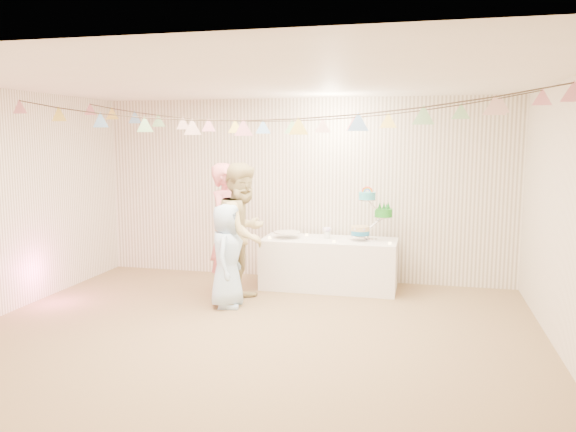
% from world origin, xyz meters
% --- Properties ---
extents(floor, '(6.00, 6.00, 0.00)m').
position_xyz_m(floor, '(0.00, 0.00, 0.00)').
color(floor, olive).
rests_on(floor, ground).
extents(ceiling, '(6.00, 6.00, 0.00)m').
position_xyz_m(ceiling, '(0.00, 0.00, 2.60)').
color(ceiling, white).
rests_on(ceiling, ground).
extents(back_wall, '(6.00, 6.00, 0.00)m').
position_xyz_m(back_wall, '(0.00, 2.50, 1.30)').
color(back_wall, white).
rests_on(back_wall, ground).
extents(front_wall, '(6.00, 6.00, 0.00)m').
position_xyz_m(front_wall, '(0.00, -2.50, 1.30)').
color(front_wall, white).
rests_on(front_wall, ground).
extents(right_wall, '(5.00, 5.00, 0.00)m').
position_xyz_m(right_wall, '(3.00, 0.00, 1.30)').
color(right_wall, white).
rests_on(right_wall, ground).
extents(table, '(1.81, 0.73, 0.68)m').
position_xyz_m(table, '(0.49, 2.00, 0.34)').
color(table, white).
rests_on(table, floor).
extents(cake_stand, '(0.60, 0.35, 0.67)m').
position_xyz_m(cake_stand, '(1.04, 2.05, 1.09)').
color(cake_stand, silver).
rests_on(cake_stand, table).
extents(cake_bottom, '(0.31, 0.31, 0.15)m').
position_xyz_m(cake_bottom, '(0.89, 1.99, 0.84)').
color(cake_bottom, teal).
rests_on(cake_bottom, cake_stand).
extents(cake_middle, '(0.27, 0.27, 0.22)m').
position_xyz_m(cake_middle, '(1.22, 2.14, 1.11)').
color(cake_middle, '#1D861F').
rests_on(cake_middle, cake_stand).
extents(cake_top_tier, '(0.25, 0.25, 0.19)m').
position_xyz_m(cake_top_tier, '(0.98, 2.02, 1.38)').
color(cake_top_tier, '#3EB4C3').
rests_on(cake_top_tier, cake_stand).
extents(platter, '(0.36, 0.36, 0.02)m').
position_xyz_m(platter, '(-0.09, 1.95, 0.76)').
color(platter, white).
rests_on(platter, table).
extents(posy, '(0.14, 0.14, 0.16)m').
position_xyz_m(posy, '(0.45, 2.05, 0.83)').
color(posy, white).
rests_on(posy, table).
extents(person_adult_a, '(0.52, 0.69, 1.72)m').
position_xyz_m(person_adult_a, '(-0.76, 1.41, 0.86)').
color(person_adult_a, '#E57781').
rests_on(person_adult_a, floor).
extents(person_adult_b, '(0.83, 0.97, 1.74)m').
position_xyz_m(person_adult_b, '(-0.46, 1.15, 0.87)').
color(person_adult_b, tan).
rests_on(person_adult_b, floor).
extents(person_child, '(0.46, 0.65, 1.26)m').
position_xyz_m(person_child, '(-0.58, 0.88, 0.63)').
color(person_child, '#B4D9FF').
rests_on(person_child, floor).
extents(bunting_back, '(5.60, 1.10, 0.40)m').
position_xyz_m(bunting_back, '(0.00, 1.10, 2.35)').
color(bunting_back, pink).
rests_on(bunting_back, ceiling).
extents(bunting_front, '(5.60, 0.90, 0.36)m').
position_xyz_m(bunting_front, '(0.00, -0.20, 2.32)').
color(bunting_front, '#72A5E5').
rests_on(bunting_front, ceiling).
extents(tealight_0, '(0.04, 0.04, 0.03)m').
position_xyz_m(tealight_0, '(-0.31, 1.85, 0.69)').
color(tealight_0, '#FFD88C').
rests_on(tealight_0, table).
extents(tealight_1, '(0.04, 0.04, 0.03)m').
position_xyz_m(tealight_1, '(0.14, 2.18, 0.69)').
color(tealight_1, '#FFD88C').
rests_on(tealight_1, table).
extents(tealight_2, '(0.04, 0.04, 0.03)m').
position_xyz_m(tealight_2, '(0.59, 1.78, 0.69)').
color(tealight_2, '#FFD88C').
rests_on(tealight_2, table).
extents(tealight_3, '(0.04, 0.04, 0.03)m').
position_xyz_m(tealight_3, '(0.84, 2.22, 0.69)').
color(tealight_3, '#FFD88C').
rests_on(tealight_3, table).
extents(tealight_4, '(0.04, 0.04, 0.03)m').
position_xyz_m(tealight_4, '(1.31, 1.82, 0.69)').
color(tealight_4, '#FFD88C').
rests_on(tealight_4, table).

